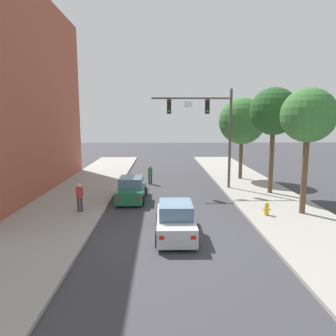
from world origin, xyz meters
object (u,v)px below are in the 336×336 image
object	(u,v)px
pedestrian_crossing_road	(150,173)
car_following_silver	(175,220)
traffic_signal_mast	(208,120)
fire_hydrant	(267,209)
street_tree_second	(274,112)
pedestrian_sidewalk_left_walker	(80,196)
street_tree_third	(242,121)
street_tree_nearest	(308,116)
car_lead_green	(131,190)

from	to	relation	value
pedestrian_crossing_road	car_following_silver	bearing A→B (deg)	-82.50
traffic_signal_mast	fire_hydrant	xyz separation A→B (m)	(2.25, -7.16, -4.81)
street_tree_second	pedestrian_sidewalk_left_walker	bearing A→B (deg)	-160.35
street_tree_third	pedestrian_crossing_road	bearing A→B (deg)	-168.22
fire_hydrant	street_tree_nearest	world-z (taller)	street_tree_nearest
car_lead_green	street_tree_second	distance (m)	11.23
traffic_signal_mast	pedestrian_crossing_road	xyz separation A→B (m)	(-4.49, 2.12, -4.40)
car_lead_green	street_tree_nearest	distance (m)	11.64
traffic_signal_mast	street_tree_third	size ratio (longest dim) A/B	1.05
traffic_signal_mast	car_lead_green	xyz separation A→B (m)	(-5.57, -3.21, -4.59)
car_lead_green	street_tree_third	distance (m)	12.34
fire_hydrant	street_tree_third	size ratio (longest dim) A/B	0.10
car_following_silver	fire_hydrant	world-z (taller)	car_following_silver
pedestrian_sidewalk_left_walker	traffic_signal_mast	bearing A→B (deg)	37.29
street_tree_nearest	street_tree_third	bearing A→B (deg)	94.57
car_following_silver	pedestrian_sidewalk_left_walker	bearing A→B (deg)	146.75
car_following_silver	street_tree_third	size ratio (longest dim) A/B	0.59
street_tree_third	street_tree_nearest	bearing A→B (deg)	-85.43
traffic_signal_mast	fire_hydrant	bearing A→B (deg)	-72.56
car_following_silver	street_tree_nearest	bearing A→B (deg)	21.82
street_tree_nearest	street_tree_third	distance (m)	10.67
traffic_signal_mast	street_tree_nearest	xyz separation A→B (m)	(4.38, -6.84, 0.23)
traffic_signal_mast	fire_hydrant	size ratio (longest dim) A/B	10.42
fire_hydrant	car_lead_green	bearing A→B (deg)	153.18
traffic_signal_mast	car_lead_green	bearing A→B (deg)	-150.05
car_lead_green	fire_hydrant	xyz separation A→B (m)	(7.82, -3.95, -0.22)
fire_hydrant	street_tree_second	bearing A→B (deg)	69.14
traffic_signal_mast	car_following_silver	size ratio (longest dim) A/B	1.76
street_tree_second	street_tree_third	distance (m)	5.69
pedestrian_sidewalk_left_walker	street_tree_nearest	xyz separation A→B (m)	(12.63, -0.56, 4.49)
car_following_silver	street_tree_nearest	size ratio (longest dim) A/B	0.61
pedestrian_sidewalk_left_walker	fire_hydrant	world-z (taller)	pedestrian_sidewalk_left_walker
fire_hydrant	traffic_signal_mast	bearing A→B (deg)	107.44
fire_hydrant	street_tree_third	xyz separation A→B (m)	(1.28, 10.96, 4.73)
street_tree_third	traffic_signal_mast	bearing A→B (deg)	-132.95
pedestrian_crossing_road	fire_hydrant	distance (m)	11.48
car_lead_green	street_tree_second	size ratio (longest dim) A/B	0.57
fire_hydrant	street_tree_third	bearing A→B (deg)	83.32
street_tree_nearest	street_tree_third	world-z (taller)	street_tree_third
car_following_silver	street_tree_third	xyz separation A→B (m)	(6.46, 13.56, 4.52)
traffic_signal_mast	car_lead_green	distance (m)	7.90
traffic_signal_mast	pedestrian_sidewalk_left_walker	world-z (taller)	traffic_signal_mast
pedestrian_crossing_road	street_tree_nearest	distance (m)	13.44
street_tree_nearest	street_tree_second	world-z (taller)	street_tree_second
pedestrian_sidewalk_left_walker	fire_hydrant	size ratio (longest dim) A/B	2.28
car_following_silver	fire_hydrant	distance (m)	5.79
car_lead_green	traffic_signal_mast	bearing A→B (deg)	29.95
car_following_silver	street_tree_third	world-z (taller)	street_tree_third
car_lead_green	fire_hydrant	world-z (taller)	car_lead_green
car_following_silver	pedestrian_crossing_road	xyz separation A→B (m)	(-1.56, 11.89, 0.19)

